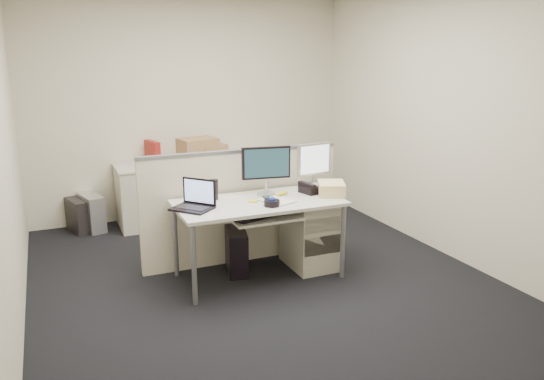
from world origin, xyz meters
name	(u,v)px	position (x,y,z in m)	size (l,w,h in m)	color
floor	(259,277)	(0.00, 0.00, -0.01)	(4.00, 4.50, 0.01)	black
wall_back	(191,109)	(0.00, 2.25, 1.35)	(4.00, 0.02, 2.70)	beige
wall_front	(427,194)	(0.00, -2.25, 1.35)	(4.00, 0.02, 2.70)	beige
wall_left	(3,149)	(-2.00, 0.00, 1.35)	(0.02, 4.50, 2.70)	beige
wall_right	(440,121)	(2.00, 0.00, 1.35)	(0.02, 4.50, 2.70)	beige
desk	(259,208)	(0.00, 0.00, 0.66)	(1.50, 0.75, 0.73)	#B7B5AA
keyboard_tray	(266,218)	(0.00, -0.18, 0.62)	(0.62, 0.32, 0.02)	#B7B5AA
drawer_pedestal	(309,234)	(0.55, 0.05, 0.33)	(0.40, 0.55, 0.65)	#BBB9A2
cubicle_partition	(242,207)	(0.00, 0.45, 0.55)	(2.00, 0.06, 1.10)	beige
back_counter	(201,191)	(0.00, 1.93, 0.36)	(2.00, 0.60, 0.72)	#BBB9A2
monitor_main	(266,171)	(0.15, 0.18, 0.96)	(0.46, 0.18, 0.46)	black
monitor_small	(314,167)	(0.65, 0.18, 0.96)	(0.37, 0.18, 0.45)	#B7B7BC
laptop	(191,196)	(-0.62, -0.02, 0.85)	(0.33, 0.25, 0.25)	black
trackball	(272,203)	(0.05, -0.19, 0.76)	(0.14, 0.14, 0.05)	black
desk_phone	(313,189)	(0.60, 0.08, 0.77)	(0.23, 0.19, 0.07)	black
paper_stack	(277,201)	(0.15, -0.08, 0.74)	(0.22, 0.28, 0.01)	silver
sticky_pad	(253,201)	(-0.05, 0.00, 0.74)	(0.08, 0.08, 0.01)	yellow
travel_mug	(214,190)	(-0.35, 0.22, 0.82)	(0.08, 0.08, 0.17)	black
banana	(282,193)	(0.28, 0.10, 0.75)	(0.17, 0.04, 0.04)	yellow
cellphone	(267,198)	(0.10, 0.05, 0.74)	(0.06, 0.11, 0.01)	black
manila_folders	(331,188)	(0.72, -0.05, 0.79)	(0.24, 0.31, 0.12)	#EDD289
keyboard	(259,215)	(-0.05, -0.14, 0.64)	(0.49, 0.17, 0.03)	black
pc_tower_desk	(236,251)	(-0.15, 0.20, 0.21)	(0.18, 0.44, 0.41)	black
pc_tower_spare_dark	(78,215)	(-1.45, 2.03, 0.19)	(0.16, 0.41, 0.38)	black
pc_tower_spare_silver	(92,212)	(-1.30, 2.03, 0.21)	(0.18, 0.45, 0.42)	#B7B7BC
cardboard_box_left	(198,152)	(-0.05, 1.81, 0.88)	(0.43, 0.32, 0.32)	olive
cardboard_box_right	(211,154)	(0.11, 1.81, 0.84)	(0.33, 0.26, 0.24)	olive
red_binder	(153,153)	(-0.55, 2.03, 0.86)	(0.07, 0.31, 0.29)	maroon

